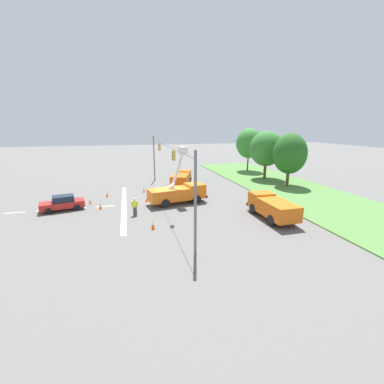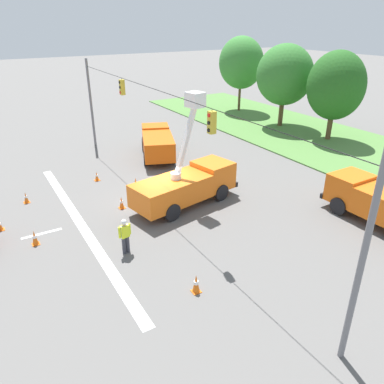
# 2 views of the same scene
# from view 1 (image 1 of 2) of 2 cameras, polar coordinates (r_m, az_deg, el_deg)

# --- Properties ---
(ground_plane) EXTENTS (200.00, 200.00, 0.00)m
(ground_plane) POSITION_cam_1_polar(r_m,az_deg,el_deg) (30.48, -5.60, -2.21)
(ground_plane) COLOR #605E5B
(grass_verge) EXTENTS (56.00, 12.00, 0.10)m
(grass_verge) POSITION_cam_1_polar(r_m,az_deg,el_deg) (37.49, 22.72, -0.04)
(grass_verge) COLOR #517F3D
(grass_verge) RESTS_ON ground
(lane_markings) EXTENTS (17.60, 15.25, 0.01)m
(lane_markings) POSITION_cam_1_polar(r_m,az_deg,el_deg) (30.25, -17.69, -2.96)
(lane_markings) COLOR silver
(lane_markings) RESTS_ON ground
(signal_gantry) EXTENTS (26.20, 0.33, 7.20)m
(signal_gantry) POSITION_cam_1_polar(r_m,az_deg,el_deg) (29.58, -5.81, 5.72)
(signal_gantry) COLOR slate
(signal_gantry) RESTS_ON ground
(tree_far_west) EXTENTS (5.51, 4.80, 8.37)m
(tree_far_west) POSITION_cam_1_polar(r_m,az_deg,el_deg) (51.95, 12.51, 10.52)
(tree_far_west) COLOR brown
(tree_far_west) RESTS_ON ground
(tree_west) EXTENTS (5.53, 5.42, 7.98)m
(tree_west) POSITION_cam_1_polar(r_m,az_deg,el_deg) (44.81, 16.20, 9.22)
(tree_west) COLOR brown
(tree_west) RESTS_ON ground
(tree_centre) EXTENTS (5.03, 4.68, 7.73)m
(tree_centre) POSITION_cam_1_polar(r_m,az_deg,el_deg) (40.23, 20.90, 7.93)
(tree_centre) COLOR brown
(tree_centre) RESTS_ON ground
(utility_truck_bucket_lift) EXTENTS (3.45, 6.97, 6.46)m
(utility_truck_bucket_lift) POSITION_cam_1_polar(r_m,az_deg,el_deg) (29.56, -3.08, -0.00)
(utility_truck_bucket_lift) COLOR orange
(utility_truck_bucket_lift) RESTS_ON ground
(utility_truck_support_near) EXTENTS (6.10, 2.47, 2.09)m
(utility_truck_support_near) POSITION_cam_1_polar(r_m,az_deg,el_deg) (25.84, 17.34, -3.09)
(utility_truck_support_near) COLOR orange
(utility_truck_support_near) RESTS_ON ground
(utility_truck_support_far) EXTENTS (6.44, 4.29, 2.06)m
(utility_truck_support_far) POSITION_cam_1_polar(r_m,az_deg,el_deg) (38.02, -2.36, 3.03)
(utility_truck_support_far) COLOR #D6560F
(utility_truck_support_far) RESTS_ON ground
(sedan_red) EXTENTS (2.73, 4.60, 1.56)m
(sedan_red) POSITION_cam_1_polar(r_m,az_deg,el_deg) (30.52, -26.82, -2.16)
(sedan_red) COLOR red
(sedan_red) RESTS_ON ground
(road_worker) EXTENTS (0.31, 0.64, 1.77)m
(road_worker) POSITION_cam_1_polar(r_m,az_deg,el_deg) (26.25, -12.62, -2.95)
(road_worker) COLOR #383842
(road_worker) RESTS_ON ground
(traffic_cone_foreground_left) EXTENTS (0.36, 0.36, 0.67)m
(traffic_cone_foreground_left) POSITION_cam_1_polar(r_m,az_deg,el_deg) (34.25, -18.34, -0.46)
(traffic_cone_foreground_left) COLOR orange
(traffic_cone_foreground_left) RESTS_ON ground
(traffic_cone_foreground_right) EXTENTS (0.36, 0.36, 0.83)m
(traffic_cone_foreground_right) POSITION_cam_1_polar(r_m,az_deg,el_deg) (32.75, -7.36, -0.34)
(traffic_cone_foreground_right) COLOR orange
(traffic_cone_foreground_right) RESTS_ON ground
(traffic_cone_mid_left) EXTENTS (0.36, 0.36, 0.76)m
(traffic_cone_mid_left) POSITION_cam_1_polar(r_m,az_deg,el_deg) (29.37, -19.69, -2.88)
(traffic_cone_mid_left) COLOR orange
(traffic_cone_mid_left) RESTS_ON ground
(traffic_cone_mid_right) EXTENTS (0.36, 0.36, 0.81)m
(traffic_cone_mid_right) POSITION_cam_1_polar(r_m,az_deg,el_deg) (22.65, -8.67, -7.16)
(traffic_cone_mid_right) COLOR orange
(traffic_cone_mid_right) RESTS_ON ground
(traffic_cone_near_bucket) EXTENTS (0.36, 0.36, 0.63)m
(traffic_cone_near_bucket) POSITION_cam_1_polar(r_m,az_deg,el_deg) (31.81, -21.69, -1.90)
(traffic_cone_near_bucket) COLOR orange
(traffic_cone_near_bucket) RESTS_ON ground
(traffic_cone_lane_edge_a) EXTENTS (0.36, 0.36, 0.72)m
(traffic_cone_lane_edge_a) POSITION_cam_1_polar(r_m,az_deg,el_deg) (30.72, -10.10, -1.55)
(traffic_cone_lane_edge_a) COLOR orange
(traffic_cone_lane_edge_a) RESTS_ON ground
(traffic_cone_lane_edge_b) EXTENTS (0.36, 0.36, 0.65)m
(traffic_cone_lane_edge_b) POSITION_cam_1_polar(r_m,az_deg,el_deg) (35.33, -10.63, 0.45)
(traffic_cone_lane_edge_b) COLOR orange
(traffic_cone_lane_edge_b) RESTS_ON ground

